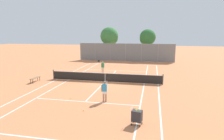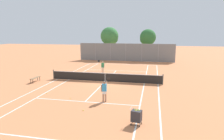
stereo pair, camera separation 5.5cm
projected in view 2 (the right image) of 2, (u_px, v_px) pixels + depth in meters
name	position (u px, v px, depth m)	size (l,w,h in m)	color
ground_plane	(105.00, 82.00, 21.24)	(120.00, 120.00, 0.00)	#CC7A4C
court_line_markings	(105.00, 82.00, 21.24)	(11.10, 23.90, 0.01)	silver
tennis_net	(105.00, 77.00, 21.14)	(12.00, 0.10, 1.07)	#474C47
ball_cart	(136.00, 116.00, 11.26)	(0.71, 0.60, 0.96)	#2D2D33
player_near_side	(104.00, 90.00, 14.97)	(0.60, 0.78, 1.77)	tan
player_far_left	(103.00, 66.00, 25.13)	(0.82, 0.70, 1.77)	beige
loose_tennis_ball_0	(47.00, 93.00, 17.11)	(0.07, 0.07, 0.07)	#D1DB33
loose_tennis_ball_1	(70.00, 98.00, 15.76)	(0.07, 0.07, 0.07)	#D1DB33
loose_tennis_ball_2	(83.00, 110.00, 13.34)	(0.07, 0.07, 0.07)	#D1DB33
courtside_bench	(35.00, 78.00, 21.04)	(0.36, 1.50, 0.47)	olive
back_fence	(126.00, 52.00, 35.94)	(17.25, 0.08, 3.21)	gray
tree_behind_left	(110.00, 37.00, 38.81)	(3.47, 3.47, 6.17)	brown
tree_behind_right	(147.00, 38.00, 37.18)	(2.98, 2.98, 5.76)	brown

